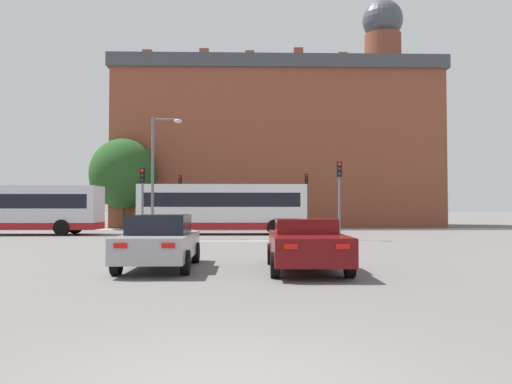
# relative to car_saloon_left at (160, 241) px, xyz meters

# --- Properties ---
(stop_line_strip) EXTENTS (8.05, 0.30, 0.01)m
(stop_line_strip) POSITION_rel_car_saloon_left_xyz_m (2.21, 11.73, -0.77)
(stop_line_strip) COLOR silver
(stop_line_strip) RESTS_ON ground_plane
(far_pavement) EXTENTS (68.95, 2.50, 0.01)m
(far_pavement) POSITION_rel_car_saloon_left_xyz_m (2.21, 26.02, -0.77)
(far_pavement) COLOR #A09B91
(far_pavement) RESTS_ON ground_plane
(brick_civic_building) EXTENTS (29.78, 12.19, 22.34)m
(brick_civic_building) POSITION_rel_car_saloon_left_xyz_m (5.66, 34.31, 7.06)
(brick_civic_building) COLOR brown
(brick_civic_building) RESTS_ON ground_plane
(car_saloon_left) EXTENTS (1.98, 4.57, 1.52)m
(car_saloon_left) POSITION_rel_car_saloon_left_xyz_m (0.00, 0.00, 0.00)
(car_saloon_left) COLOR #9E9EA3
(car_saloon_left) RESTS_ON ground_plane
(car_roadster_right) EXTENTS (2.13, 4.80, 1.41)m
(car_roadster_right) POSITION_rel_car_saloon_left_xyz_m (4.09, -0.51, -0.06)
(car_roadster_right) COLOR #600C0F
(car_roadster_right) RESTS_ON ground_plane
(bus_crossing_lead) EXTENTS (10.90, 2.69, 3.25)m
(bus_crossing_lead) POSITION_rel_car_saloon_left_xyz_m (0.98, 18.72, 0.97)
(bus_crossing_lead) COLOR silver
(bus_crossing_lead) RESTS_ON ground_plane
(bus_crossing_trailing) EXTENTS (10.28, 2.76, 3.14)m
(bus_crossing_trailing) POSITION_rel_car_saloon_left_xyz_m (-12.12, 18.33, 0.91)
(bus_crossing_trailing) COLOR silver
(bus_crossing_trailing) RESTS_ON ground_plane
(traffic_light_far_left) EXTENTS (0.26, 0.31, 4.35)m
(traffic_light_far_left) POSITION_rel_car_saloon_left_xyz_m (-2.69, 25.51, 2.14)
(traffic_light_far_left) COLOR slate
(traffic_light_far_left) RESTS_ON ground_plane
(traffic_light_near_right) EXTENTS (0.26, 0.31, 4.20)m
(traffic_light_near_right) POSITION_rel_car_saloon_left_xyz_m (7.53, 12.48, 2.05)
(traffic_light_near_right) COLOR slate
(traffic_light_near_right) RESTS_ON ground_plane
(traffic_light_far_right) EXTENTS (0.26, 0.31, 4.45)m
(traffic_light_far_right) POSITION_rel_car_saloon_left_xyz_m (7.41, 25.52, 2.21)
(traffic_light_far_right) COLOR slate
(traffic_light_far_right) RESTS_ON ground_plane
(traffic_light_near_left) EXTENTS (0.26, 0.31, 3.87)m
(traffic_light_near_left) POSITION_rel_car_saloon_left_xyz_m (-3.10, 12.84, 1.85)
(traffic_light_near_left) COLOR slate
(traffic_light_near_left) RESTS_ON ground_plane
(street_lamp_junction) EXTENTS (1.77, 0.36, 7.00)m
(street_lamp_junction) POSITION_rel_car_saloon_left_xyz_m (-2.59, 14.59, 3.48)
(street_lamp_junction) COLOR slate
(street_lamp_junction) RESTS_ON ground_plane
(pedestrian_waiting) EXTENTS (0.31, 0.44, 1.73)m
(pedestrian_waiting) POSITION_rel_car_saloon_left_xyz_m (-4.50, 25.56, 0.25)
(pedestrian_waiting) COLOR black
(pedestrian_waiting) RESTS_ON ground_plane
(pedestrian_walking_east) EXTENTS (0.41, 0.45, 1.84)m
(pedestrian_walking_east) POSITION_rel_car_saloon_left_xyz_m (-6.18, 25.99, 0.32)
(pedestrian_walking_east) COLOR brown
(pedestrian_walking_east) RESTS_ON ground_plane
(tree_by_building) EXTENTS (5.54, 5.54, 7.51)m
(tree_by_building) POSITION_rel_car_saloon_left_xyz_m (-7.67, 27.51, 3.82)
(tree_by_building) COLOR #4C3823
(tree_by_building) RESTS_ON ground_plane
(tree_kerbside) EXTENTS (4.40, 4.40, 6.55)m
(tree_kerbside) POSITION_rel_car_saloon_left_xyz_m (-9.30, 31.04, 3.46)
(tree_kerbside) COLOR #4C3823
(tree_kerbside) RESTS_ON ground_plane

